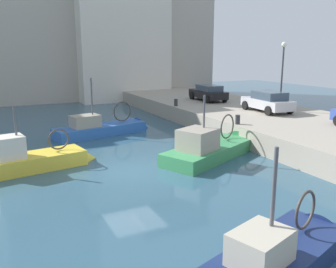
{
  "coord_description": "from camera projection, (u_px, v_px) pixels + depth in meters",
  "views": [
    {
      "loc": [
        -5.5,
        -15.08,
        5.44
      ],
      "look_at": [
        2.52,
        1.45,
        1.2
      ],
      "focal_mm": 38.73,
      "sensor_mm": 36.0,
      "label": 1
    }
  ],
  "objects": [
    {
      "name": "water_surface",
      "position": [
        133.0,
        171.0,
        16.79
      ],
      "size": [
        80.0,
        80.0,
        0.0
      ],
      "primitive_type": "plane",
      "color": "#2D5166",
      "rests_on": "ground"
    },
    {
      "name": "quay_wall",
      "position": [
        314.0,
        134.0,
        21.54
      ],
      "size": [
        9.0,
        56.0,
        1.2
      ],
      "primitive_type": "cube",
      "color": "#9E9384",
      "rests_on": "ground"
    },
    {
      "name": "fishing_boat_yellow",
      "position": [
        37.0,
        166.0,
        17.06
      ],
      "size": [
        5.93,
        2.54,
        3.81
      ],
      "color": "gold",
      "rests_on": "ground"
    },
    {
      "name": "fishing_boat_navy",
      "position": [
        284.0,
        262.0,
        9.33
      ],
      "size": [
        5.88,
        3.33,
        4.12
      ],
      "color": "navy",
      "rests_on": "ground"
    },
    {
      "name": "fishing_boat_blue",
      "position": [
        105.0,
        132.0,
        24.14
      ],
      "size": [
        7.09,
        3.14,
        4.56
      ],
      "color": "#2D60B7",
      "rests_on": "ground"
    },
    {
      "name": "fishing_boat_green",
      "position": [
        213.0,
        153.0,
        19.05
      ],
      "size": [
        6.95,
        4.62,
        4.26
      ],
      "color": "#388951",
      "rests_on": "ground"
    },
    {
      "name": "parked_car_black",
      "position": [
        208.0,
        93.0,
        31.24
      ],
      "size": [
        2.0,
        4.05,
        1.36
      ],
      "color": "black",
      "rests_on": "quay_wall"
    },
    {
      "name": "parked_car_silver",
      "position": [
        268.0,
        101.0,
        25.56
      ],
      "size": [
        2.2,
        4.11,
        1.45
      ],
      "color": "#B7B7BC",
      "rests_on": "quay_wall"
    },
    {
      "name": "mooring_bollard_mid",
      "position": [
        238.0,
        120.0,
        21.33
      ],
      "size": [
        0.28,
        0.28,
        0.55
      ],
      "primitive_type": "cylinder",
      "color": "#2D2D33",
      "rests_on": "quay_wall"
    },
    {
      "name": "mooring_bollard_north",
      "position": [
        176.0,
        102.0,
        28.35
      ],
      "size": [
        0.28,
        0.28,
        0.55
      ],
      "primitive_type": "cylinder",
      "color": "#2D2D33",
      "rests_on": "quay_wall"
    },
    {
      "name": "quay_streetlamp",
      "position": [
        283.0,
        65.0,
        25.37
      ],
      "size": [
        0.36,
        0.36,
        4.83
      ],
      "color": "#38383D",
      "rests_on": "quay_wall"
    },
    {
      "name": "waterfront_building_central",
      "position": [
        116.0,
        42.0,
        41.48
      ],
      "size": [
        10.33,
        8.88,
        12.83
      ],
      "color": "silver",
      "rests_on": "ground"
    },
    {
      "name": "waterfront_building_east",
      "position": [
        167.0,
        23.0,
        44.37
      ],
      "size": [
        9.49,
        7.41,
        17.56
      ],
      "color": "#B2A899",
      "rests_on": "ground"
    }
  ]
}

